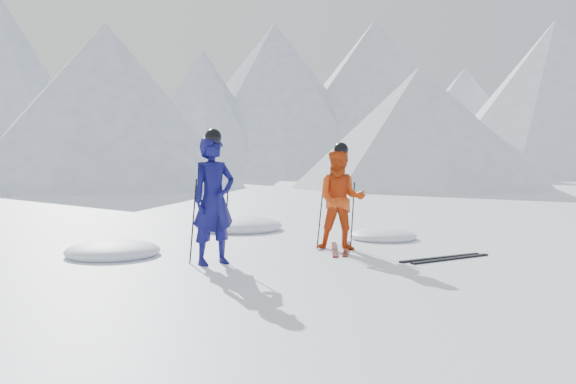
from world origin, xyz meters
name	(u,v)px	position (x,y,z in m)	size (l,w,h in m)	color
ground	(395,257)	(0.00, 0.00, 0.00)	(160.00, 160.00, 0.00)	white
mountain_range	(239,88)	(5.71, 35.31, 6.72)	(106.15, 62.94, 15.53)	#B2BCD1
skier_blue	(214,200)	(-3.06, 0.22, 1.01)	(0.74, 0.48, 2.02)	#0D0D50
skier_red	(341,199)	(-0.59, 0.97, 0.92)	(0.89, 0.70, 1.84)	#CD4210
pole_blue_left	(193,221)	(-3.36, 0.37, 0.67)	(0.02, 0.02, 1.35)	black
pole_blue_right	(226,220)	(-2.81, 0.47, 0.67)	(0.02, 0.02, 1.35)	black
pole_red_left	(320,215)	(-0.89, 1.22, 0.61)	(0.02, 0.02, 1.23)	black
pole_red_right	(353,215)	(-0.29, 1.12, 0.61)	(0.02, 0.02, 1.23)	black
ski_worn_left	(334,249)	(-0.71, 0.97, 0.01)	(0.09, 1.70, 0.03)	black
ski_worn_right	(347,249)	(-0.47, 0.97, 0.01)	(0.09, 1.70, 0.03)	black
ski_loose_a	(440,258)	(0.62, -0.42, 0.01)	(0.09, 1.70, 0.03)	black
ski_loose_b	(451,259)	(0.72, -0.57, 0.01)	(0.09, 1.70, 0.03)	black
snow_lumps	(258,239)	(-1.63, 2.84, 0.00)	(9.42, 7.93, 0.44)	white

